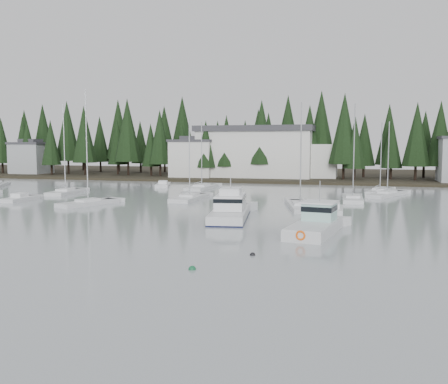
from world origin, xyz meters
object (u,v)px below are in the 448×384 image
object	(u,v)px
house_far_west	(31,157)
sailboat_11	(380,192)
sailboat_9	(88,204)
house_west	(193,157)
cabin_cruiser_center	(230,211)
sailboat_2	(190,199)
sailboat_13	(387,196)
lobster_boat_teal	(316,226)
sailboat_8	(353,200)
sailboat_3	(66,193)
runabout_0	(20,200)
sailboat_10	(300,208)
sailboat_5	(202,188)
runabout_3	(163,186)
runabout_1	(333,211)
harbor_inn	(265,152)

from	to	relation	value
house_far_west	sailboat_11	size ratio (longest dim) A/B	0.74
sailboat_9	house_west	bearing A→B (deg)	22.04
house_far_west	house_west	bearing A→B (deg)	-2.73
cabin_cruiser_center	sailboat_2	world-z (taller)	sailboat_2
house_far_west	sailboat_13	distance (m)	85.48
lobster_boat_teal	sailboat_8	distance (m)	26.07
sailboat_3	sailboat_8	xyz separation A→B (m)	(42.37, 1.61, -0.00)
house_west	sailboat_8	distance (m)	48.11
house_west	sailboat_8	world-z (taller)	sailboat_8
runabout_0	house_west	bearing A→B (deg)	-12.05
sailboat_8	sailboat_13	bearing A→B (deg)	-33.61
lobster_boat_teal	sailboat_10	xyz separation A→B (m)	(-3.15, 16.20, -0.52)
lobster_boat_teal	sailboat_5	size ratio (longest dim) A/B	0.79
sailboat_9	runabout_3	distance (m)	28.09
sailboat_8	sailboat_11	world-z (taller)	sailboat_8
house_west	runabout_1	bearing A→B (deg)	-55.43
sailboat_10	sailboat_13	size ratio (longest dim) A/B	1.14
cabin_cruiser_center	sailboat_11	world-z (taller)	sailboat_11
sailboat_2	sailboat_5	distance (m)	16.62
house_west	sailboat_5	size ratio (longest dim) A/B	0.81
lobster_boat_teal	runabout_0	world-z (taller)	lobster_boat_teal
sailboat_10	cabin_cruiser_center	bearing A→B (deg)	136.05
sailboat_13	house_far_west	bearing A→B (deg)	95.98
sailboat_13	runabout_3	bearing A→B (deg)	104.88
lobster_boat_teal	sailboat_3	size ratio (longest dim) A/B	0.66
lobster_boat_teal	house_far_west	bearing A→B (deg)	58.31
sailboat_2	sailboat_3	size ratio (longest dim) A/B	0.84
sailboat_3	sailboat_13	world-z (taller)	sailboat_3
harbor_inn	house_west	bearing A→B (deg)	-167.48
cabin_cruiser_center	runabout_0	size ratio (longest dim) A/B	1.94
sailboat_5	sailboat_3	bearing A→B (deg)	127.56
sailboat_2	sailboat_9	size ratio (longest dim) A/B	0.80
house_far_west	harbor_inn	distance (m)	57.07
sailboat_3	sailboat_8	bearing A→B (deg)	-94.40
harbor_inn	sailboat_9	world-z (taller)	sailboat_9
cabin_cruiser_center	runabout_3	size ratio (longest dim) A/B	1.63
sailboat_8	sailboat_3	bearing A→B (deg)	90.38
harbor_inn	sailboat_13	bearing A→B (deg)	-51.52
sailboat_3	sailboat_9	world-z (taller)	sailboat_9
sailboat_2	sailboat_8	world-z (taller)	sailboat_8
runabout_0	runabout_3	bearing A→B (deg)	-21.24
sailboat_9	runabout_1	bearing A→B (deg)	-68.28
runabout_1	runabout_3	size ratio (longest dim) A/B	0.77
house_west	sailboat_10	world-z (taller)	sailboat_10
sailboat_3	sailboat_10	size ratio (longest dim) A/B	1.09
cabin_cruiser_center	sailboat_2	xyz separation A→B (m)	(-9.60, 15.23, -0.65)
runabout_0	sailboat_10	bearing A→B (deg)	-87.89
house_west	lobster_boat_teal	bearing A→B (deg)	-62.58
sailboat_3	sailboat_10	distance (m)	37.37
lobster_boat_teal	sailboat_11	world-z (taller)	sailboat_11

